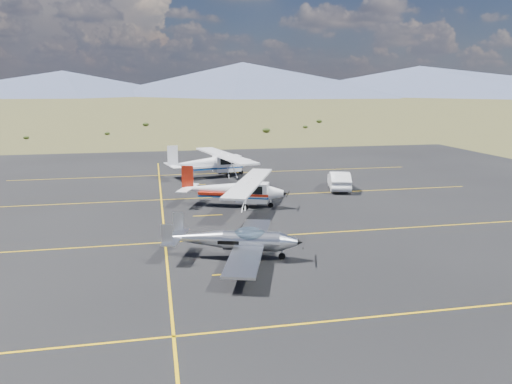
{
  "coord_description": "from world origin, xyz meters",
  "views": [
    {
      "loc": [
        -6.41,
        -25.31,
        8.62
      ],
      "look_at": [
        0.26,
        7.02,
        1.6
      ],
      "focal_mm": 35.0,
      "sensor_mm": 36.0,
      "label": 1
    }
  ],
  "objects_px": {
    "aircraft_cessna": "(234,189)",
    "aircraft_plain": "(212,162)",
    "sedan": "(339,180)",
    "aircraft_low_wing": "(236,240)"
  },
  "relations": [
    {
      "from": "aircraft_plain",
      "to": "sedan",
      "type": "distance_m",
      "value": 12.8
    },
    {
      "from": "aircraft_cessna",
      "to": "aircraft_plain",
      "type": "distance_m",
      "value": 12.43
    },
    {
      "from": "aircraft_low_wing",
      "to": "aircraft_cessna",
      "type": "distance_m",
      "value": 11.3
    },
    {
      "from": "aircraft_cessna",
      "to": "sedan",
      "type": "bearing_deg",
      "value": 45.24
    },
    {
      "from": "aircraft_cessna",
      "to": "aircraft_plain",
      "type": "bearing_deg",
      "value": 112.13
    },
    {
      "from": "aircraft_cessna",
      "to": "aircraft_plain",
      "type": "height_order",
      "value": "aircraft_plain"
    },
    {
      "from": "aircraft_low_wing",
      "to": "aircraft_plain",
      "type": "bearing_deg",
      "value": 103.24
    },
    {
      "from": "aircraft_low_wing",
      "to": "sedan",
      "type": "distance_m",
      "value": 19.19
    },
    {
      "from": "aircraft_plain",
      "to": "sedan",
      "type": "xyz_separation_m",
      "value": [
        9.82,
        -8.18,
        -0.64
      ]
    },
    {
      "from": "sedan",
      "to": "aircraft_low_wing",
      "type": "bearing_deg",
      "value": 68.75
    }
  ]
}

